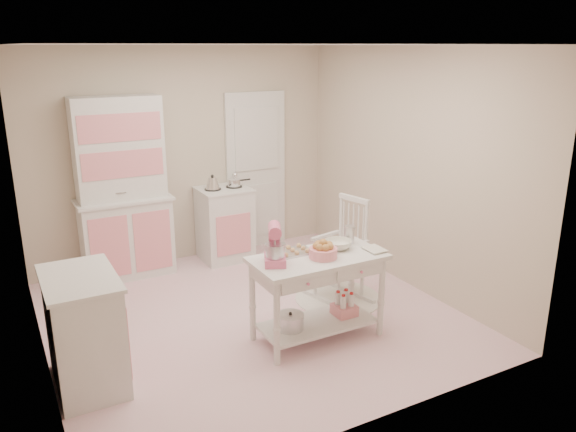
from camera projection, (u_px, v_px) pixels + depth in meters
The scene contains 14 objects.
room_shell at pixel (249, 153), 5.13m from camera, with size 3.84×3.84×2.62m.
door at pixel (256, 171), 7.32m from camera, with size 0.82×0.05×2.04m, color silver.
hutch at pixel (123, 189), 6.33m from camera, with size 1.06×0.50×2.08m, color silver.
stove at pixel (225, 224), 7.01m from camera, with size 0.62×0.57×0.92m, color silver.
base_cabinet at pixel (85, 331), 4.37m from camera, with size 0.54×0.84×0.92m, color silver.
lace_rug at pixel (338, 298), 5.99m from camera, with size 0.92×0.92×0.01m, color white.
rocking_chair at pixel (339, 250), 5.83m from camera, with size 0.48×0.72×1.10m, color silver.
work_table at pixel (317, 297), 5.09m from camera, with size 1.20×0.60×0.80m, color silver.
stand_mixer at pixel (275, 245), 4.75m from camera, with size 0.20×0.28×0.34m, color pink.
cookie_tray at pixel (294, 252), 5.06m from camera, with size 0.34×0.24×0.02m, color silver.
bread_basket at pixel (323, 253), 4.93m from camera, with size 0.25×0.25×0.09m, color pink.
mixing_bowl at pixel (338, 245), 5.15m from camera, with size 0.25×0.25×0.08m, color silver.
metal_pitcher at pixel (349, 234), 5.29m from camera, with size 0.10×0.10×0.17m, color silver.
recipe_book at pixel (367, 251), 5.08m from camera, with size 0.16×0.21×0.02m, color silver.
Camera 1 is at (-2.11, -4.64, 2.59)m, focal length 35.00 mm.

